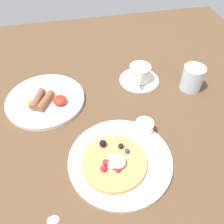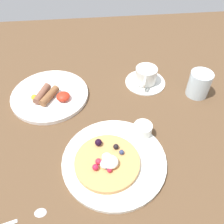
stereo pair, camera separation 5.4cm
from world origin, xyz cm
name	(u,v)px [view 2 (the right image)]	position (x,y,z in cm)	size (l,w,h in cm)	color
ground_plane	(93,123)	(0.00, 0.00, -1.50)	(151.40, 139.61, 3.00)	brown
pancake_plate	(114,161)	(5.06, -15.78, 0.58)	(27.83, 27.83, 1.17)	white
pancake_with_berries	(107,162)	(3.10, -16.90, 2.14)	(17.04, 17.04, 3.73)	tan
syrup_ramekin	(143,129)	(14.20, -7.58, 2.82)	(5.34, 5.34, 3.22)	white
breakfast_plate	(50,95)	(-13.87, 12.08, 0.67)	(25.91, 25.91, 1.35)	white
fried_breakfast	(48,96)	(-13.89, 9.84, 2.43)	(15.11, 9.88, 2.64)	brown
coffee_saucer	(145,82)	(19.88, 16.02, 0.42)	(14.35, 14.35, 0.84)	white
coffee_cup	(146,75)	(19.83, 15.86, 3.64)	(7.58, 10.31, 5.41)	white
teaspoon	(22,219)	(-17.29, -28.46, 0.24)	(16.53, 5.23, 0.60)	silver
water_glass	(199,84)	(36.23, 8.35, 4.36)	(7.34, 7.34, 8.72)	silver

